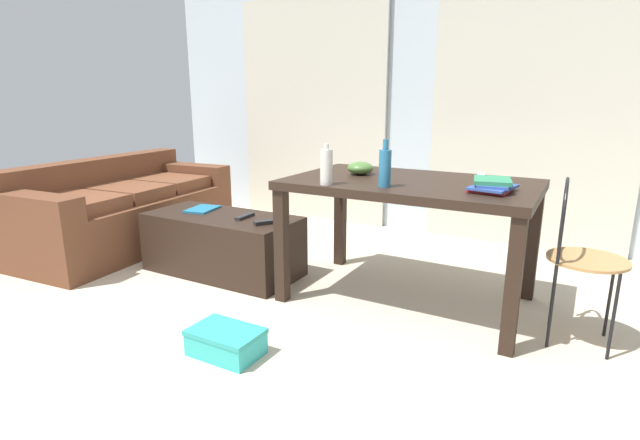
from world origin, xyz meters
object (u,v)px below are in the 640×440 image
Objects in this scene: tv_remote_secondary at (265,222)px; magazine at (202,209)px; bowl at (360,168)px; tv_remote_on_table at (481,176)px; shoebox at (226,342)px; coffee_table at (223,244)px; wire_chair at (575,243)px; couch at (123,211)px; book_stack at (492,185)px; tv_remote_primary at (245,216)px; bottle_near at (385,167)px; craft_table at (410,196)px; bottle_far at (326,167)px.

magazine is at bearing -156.39° from tv_remote_secondary.
bowl reaches higher than tv_remote_on_table.
tv_remote_secondary is at bearing 113.02° from shoebox.
wire_chair reaches higher than coffee_table.
book_stack reaches higher than couch.
wire_chair reaches higher than tv_remote_primary.
tv_remote_on_table is at bearing 108.42° from book_stack.
bottle_near is 1.77× the size of tv_remote_secondary.
bottle_near reaches higher than tv_remote_on_table.
wire_chair is 5.83× the size of tv_remote_secondary.
shoebox is at bearing -34.07° from tv_remote_secondary.
couch reaches higher than magazine.
couch reaches higher than coffee_table.
bottle_near reaches higher than couch.
craft_table is 8.60× the size of bowl.
tv_remote_primary is 1.20× the size of tv_remote_secondary.
tv_remote_on_table is (2.81, 0.38, 0.46)m from couch.
wire_chair is 2.00m from tv_remote_primary.
shoebox is (0.57, -0.90, -0.36)m from tv_remote_primary.
bottle_far reaches higher than couch.
craft_table is at bearing -9.42° from bowl.
bottle_far reaches higher than book_stack.
tv_remote_primary reaches higher than shoebox.
bowl is 1.14× the size of tv_remote_secondary.
wire_chair is at bearing -43.85° from tv_remote_on_table.
couch is 0.96m from magazine.
wire_chair is 1.79m from shoebox.
tv_remote_primary is (1.37, -0.10, 0.14)m from couch.
craft_table is 5.70× the size of magazine.
shoebox is at bearing -145.29° from wire_chair.
coffee_table is 4.27× the size of bottle_near.
magazine is (-1.52, -0.13, -0.23)m from craft_table.
wire_chair is 1.78m from tv_remote_secondary.
magazine is 0.71× the size of shoebox.
bowl is (-1.24, 0.14, 0.26)m from wire_chair.
bowl is at bearing 88.44° from bottle_far.
tv_remote_on_table reaches higher than craft_table.
wire_chair is 3.74× the size of bottle_far.
bowl is at bearing 14.59° from coffee_table.
tv_remote_primary is 0.23m from tv_remote_secondary.
tv_remote_on_table is at bearing 7.64° from couch.
magazine is (-0.63, 0.10, -0.01)m from tv_remote_secondary.
coffee_table is at bearing 130.85° from shoebox.
couch reaches higher than tv_remote_primary.
wire_chair is 2.91× the size of book_stack.
bowl is at bearing -169.10° from tv_remote_on_table.
book_stack is at bearing 37.79° from tv_remote_secondary.
bottle_far is 0.78× the size of book_stack.
craft_table is at bearing -146.54° from tv_remote_on_table.
bottle_far is (-0.31, -0.10, -0.01)m from bottle_near.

